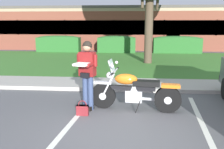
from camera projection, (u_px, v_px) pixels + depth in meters
name	position (u px, v px, depth m)	size (l,w,h in m)	color
ground_plane	(119.00, 130.00, 4.97)	(140.00, 140.00, 0.00)	#565659
curb_strip	(124.00, 89.00, 7.80)	(60.00, 0.20, 0.12)	#ADA89E
concrete_walk	(125.00, 84.00, 8.64)	(60.00, 1.50, 0.08)	#ADA89E
grass_lawn	(128.00, 62.00, 13.60)	(60.00, 8.67, 0.06)	#3D752D
stall_stripe_0	(70.00, 124.00, 5.25)	(0.12, 4.40, 0.01)	silver
stall_stripe_1	(205.00, 129.00, 5.02)	(0.12, 4.40, 0.01)	silver
motorcycle	(138.00, 91.00, 6.03)	(2.24, 0.82, 1.26)	black
rider_person	(87.00, 70.00, 5.97)	(0.54, 0.64, 1.70)	black
handbag	(82.00, 109.00, 5.76)	(0.28, 0.13, 0.36)	maroon
hedge_left	(59.00, 44.00, 18.06)	(3.13, 0.90, 1.24)	#286028
hedge_center_left	(117.00, 44.00, 17.71)	(2.69, 0.90, 1.24)	#286028
hedge_center_right	(177.00, 44.00, 17.35)	(3.32, 0.90, 1.24)	#286028
brick_building	(117.00, 27.00, 22.97)	(22.79, 8.32, 3.45)	brown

